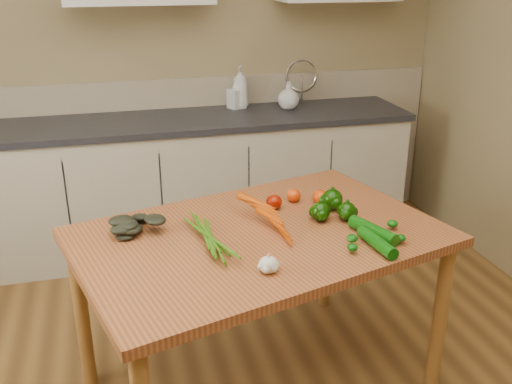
{
  "coord_description": "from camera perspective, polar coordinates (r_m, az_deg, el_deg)",
  "views": [
    {
      "loc": [
        -0.34,
        -1.43,
        1.84
      ],
      "look_at": [
        0.26,
        0.88,
        0.87
      ],
      "focal_mm": 40.0,
      "sensor_mm": 36.0,
      "label": 1
    }
  ],
  "objects": [
    {
      "name": "pepper_b",
      "position": [
        2.6,
        7.63,
        -0.77
      ],
      "size": [
        0.1,
        0.1,
        0.1
      ],
      "primitive_type": "sphere",
      "color": "black",
      "rests_on": "table"
    },
    {
      "name": "tomato_c",
      "position": [
        2.66,
        6.45,
        -0.52
      ],
      "size": [
        0.07,
        0.07,
        0.07
      ],
      "primitive_type": "ellipsoid",
      "color": "#D43805",
      "rests_on": "table"
    },
    {
      "name": "soap_bottle_c",
      "position": [
        3.96,
        3.26,
        9.62
      ],
      "size": [
        0.15,
        0.15,
        0.18
      ],
      "primitive_type": "imported",
      "rotation": [
        0.0,
        0.0,
        0.05
      ],
      "color": "silver",
      "rests_on": "counter_run"
    },
    {
      "name": "table",
      "position": [
        2.41,
        0.36,
        -5.97
      ],
      "size": [
        1.68,
        1.31,
        0.79
      ],
      "rotation": [
        0.0,
        0.0,
        0.27
      ],
      "color": "#A0562E",
      "rests_on": "ground"
    },
    {
      "name": "pepper_a",
      "position": [
        2.48,
        6.46,
        -1.95
      ],
      "size": [
        0.08,
        0.08,
        0.08
      ],
      "primitive_type": "sphere",
      "color": "black",
      "rests_on": "table"
    },
    {
      "name": "carrot_bunch",
      "position": [
        2.36,
        -0.58,
        -3.29
      ],
      "size": [
        0.32,
        0.28,
        0.07
      ],
      "primitive_type": null,
      "rotation": [
        0.0,
        0.0,
        0.27
      ],
      "color": "#C44804",
      "rests_on": "table"
    },
    {
      "name": "zucchini_a",
      "position": [
        2.38,
        11.62,
        -3.82
      ],
      "size": [
        0.14,
        0.24,
        0.06
      ],
      "primitive_type": "cylinder",
      "rotation": [
        1.57,
        0.0,
        0.37
      ],
      "color": "#084407",
      "rests_on": "table"
    },
    {
      "name": "tomato_b",
      "position": [
        2.67,
        3.81,
        -0.35
      ],
      "size": [
        0.07,
        0.07,
        0.06
      ],
      "primitive_type": "ellipsoid",
      "color": "#D43805",
      "rests_on": "table"
    },
    {
      "name": "counter_run",
      "position": [
        3.91,
        -5.59,
        1.21
      ],
      "size": [
        2.84,
        0.64,
        1.14
      ],
      "color": "#B1AA93",
      "rests_on": "ground"
    },
    {
      "name": "room",
      "position": [
        1.74,
        -2.43,
        2.13
      ],
      "size": [
        4.04,
        5.04,
        2.64
      ],
      "color": "brown",
      "rests_on": "ground"
    },
    {
      "name": "zucchini_b",
      "position": [
        2.29,
        12.01,
        -4.97
      ],
      "size": [
        0.08,
        0.22,
        0.05
      ],
      "primitive_type": "cylinder",
      "rotation": [
        1.57,
        0.0,
        0.12
      ],
      "color": "#084407",
      "rests_on": "table"
    },
    {
      "name": "pepper_c",
      "position": [
        2.51,
        9.08,
        -1.92
      ],
      "size": [
        0.08,
        0.08,
        0.08
      ],
      "primitive_type": "sphere",
      "color": "black",
      "rests_on": "table"
    },
    {
      "name": "soap_bottle_a",
      "position": [
        3.97,
        -1.57,
        10.43
      ],
      "size": [
        0.14,
        0.14,
        0.28
      ],
      "primitive_type": "imported",
      "rotation": [
        0.0,
        0.0,
        5.96
      ],
      "color": "silver",
      "rests_on": "counter_run"
    },
    {
      "name": "tomato_a",
      "position": [
        2.59,
        1.81,
        -1.0
      ],
      "size": [
        0.07,
        0.07,
        0.07
      ],
      "primitive_type": "ellipsoid",
      "color": "#8C1302",
      "rests_on": "table"
    },
    {
      "name": "leafy_greens",
      "position": [
        2.42,
        -12.07,
        -2.66
      ],
      "size": [
        0.21,
        0.19,
        0.11
      ],
      "primitive_type": null,
      "color": "black",
      "rests_on": "table"
    },
    {
      "name": "soap_bottle_b",
      "position": [
        3.97,
        -2.07,
        9.76
      ],
      "size": [
        0.12,
        0.12,
        0.2
      ],
      "primitive_type": "imported",
      "rotation": [
        0.0,
        0.0,
        2.03
      ],
      "color": "silver",
      "rests_on": "counter_run"
    },
    {
      "name": "garlic_bulb",
      "position": [
        2.07,
        1.24,
        -7.28
      ],
      "size": [
        0.07,
        0.07,
        0.06
      ],
      "primitive_type": "ellipsoid",
      "color": "silver",
      "rests_on": "table"
    }
  ]
}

